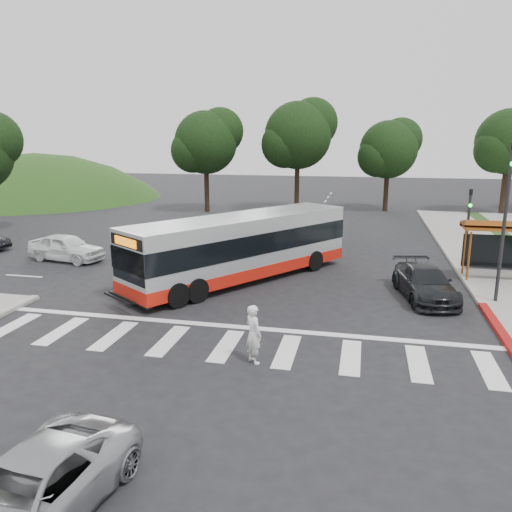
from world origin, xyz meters
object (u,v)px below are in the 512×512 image
(silver_suv_south, at_px, (28,493))
(pedestrian, at_px, (253,334))
(dark_sedan, at_px, (425,283))
(transit_bus, at_px, (242,248))

(silver_suv_south, bearing_deg, pedestrian, 78.42)
(pedestrian, relative_size, dark_sedan, 0.39)
(transit_bus, height_order, dark_sedan, transit_bus)
(transit_bus, xyz_separation_m, dark_sedan, (8.16, -1.04, -0.86))
(dark_sedan, height_order, silver_suv_south, dark_sedan)
(pedestrian, relative_size, silver_suv_south, 0.40)
(dark_sedan, relative_size, silver_suv_south, 1.03)
(pedestrian, distance_m, dark_sedan, 9.47)
(transit_bus, relative_size, dark_sedan, 2.55)
(silver_suv_south, bearing_deg, transit_bus, 97.14)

